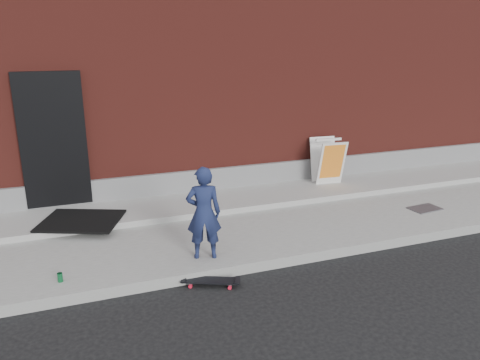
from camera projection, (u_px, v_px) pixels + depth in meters
name	position (u px, v px, depth m)	size (l,w,h in m)	color
ground	(267.00, 271.00, 6.35)	(80.00, 80.00, 0.00)	black
sidewalk	(231.00, 226.00, 7.67)	(20.00, 3.00, 0.15)	gray
apron	(214.00, 201.00, 8.45)	(20.00, 1.20, 0.10)	gray
building	(160.00, 60.00, 11.90)	(20.00, 8.10, 5.00)	maroon
child	(204.00, 213.00, 6.23)	(0.47, 0.31, 1.28)	#192248
skateboard	(211.00, 281.00, 5.95)	(0.73, 0.46, 0.08)	red
pizza_sign	(328.00, 161.00, 9.25)	(0.59, 0.68, 0.90)	silver
soda_can	(60.00, 277.00, 5.75)	(0.06, 0.06, 0.12)	#198041
doormat	(81.00, 221.00, 7.37)	(1.18, 0.96, 0.03)	black
utility_plate	(425.00, 209.00, 8.21)	(0.54, 0.35, 0.02)	#5B5B60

